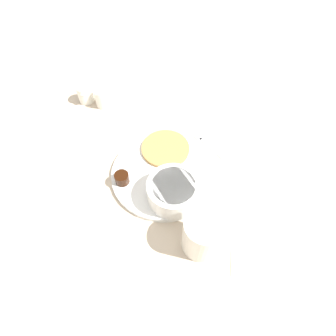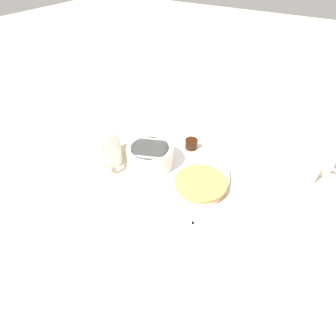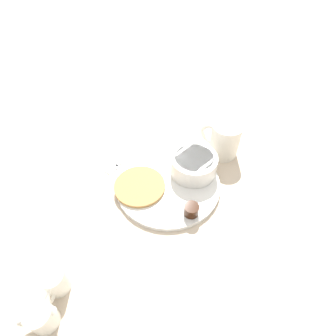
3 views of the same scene
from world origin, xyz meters
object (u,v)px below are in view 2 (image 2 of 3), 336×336
coffee_mug (105,147)px  fork (185,223)px  plate (177,173)px  bowl (150,155)px  creamer_pitcher_far (325,163)px  creamer_pitcher_near (310,171)px

coffee_mug → fork: 0.29m
plate → bowl: 0.08m
plate → creamer_pitcher_far: (0.32, 0.21, 0.02)m
fork → coffee_mug: bearing=166.0°
bowl → plate: bearing=8.6°
coffee_mug → fork: (0.28, -0.07, -0.05)m
coffee_mug → creamer_pitcher_far: coffee_mug is taller
plate → fork: plate is taller
coffee_mug → creamer_pitcher_near: (0.48, 0.21, -0.02)m
bowl → coffee_mug: bearing=-158.7°
coffee_mug → creamer_pitcher_far: (0.50, 0.27, -0.02)m
creamer_pitcher_near → creamer_pitcher_far: size_ratio=0.94×
plate → bowl: size_ratio=2.22×
creamer_pitcher_far → creamer_pitcher_near: bearing=-117.9°
bowl → creamer_pitcher_near: (0.36, 0.17, -0.01)m
plate → creamer_pitcher_far: size_ratio=3.86×
creamer_pitcher_near → bowl: bearing=-155.2°
creamer_pitcher_near → plate: bearing=-151.5°
plate → creamer_pitcher_far: creamer_pitcher_far is taller
creamer_pitcher_near → creamer_pitcher_far: creamer_pitcher_near is taller
coffee_mug → creamer_pitcher_near: coffee_mug is taller
coffee_mug → creamer_pitcher_near: bearing=24.0°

